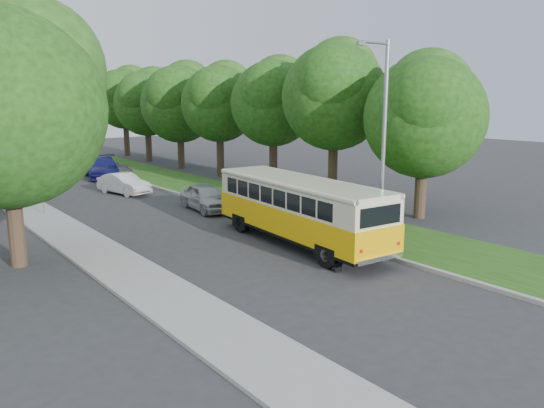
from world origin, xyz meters
TOP-DOWN VIEW (x-y plane):
  - ground at (0.00, 0.00)m, footprint 120.00×120.00m
  - curb at (3.60, 5.00)m, footprint 0.20×70.00m
  - grass_verge at (5.95, 5.00)m, footprint 4.50×70.00m
  - sidewalk at (-4.80, 5.00)m, footprint 2.20×70.00m
  - treeline at (3.15, 17.99)m, footprint 24.27×41.91m
  - lamppost_near at (4.21, -2.50)m, footprint 1.71×0.16m
  - lamppost_far at (-4.70, 16.00)m, footprint 1.71×0.16m
  - warning_sign at (-4.50, 11.98)m, footprint 0.56×0.10m
  - vintage_bus at (2.28, 0.02)m, footprint 3.09×9.40m
  - car_silver at (2.71, 8.12)m, footprint 2.10×4.27m
  - car_white at (1.15, 15.38)m, footprint 2.25×4.11m
  - car_blue at (2.63, 22.74)m, footprint 3.71×5.62m
  - car_grey at (3.00, 23.39)m, footprint 3.42×5.08m

SIDE VIEW (x-z plane):
  - ground at x=0.00m, z-range 0.00..0.00m
  - sidewalk at x=-4.80m, z-range 0.00..0.12m
  - grass_verge at x=5.95m, z-range 0.00..0.13m
  - curb at x=3.60m, z-range 0.00..0.15m
  - car_white at x=1.15m, z-range 0.00..1.29m
  - car_grey at x=3.00m, z-range 0.00..1.29m
  - car_silver at x=2.71m, z-range 0.00..1.40m
  - car_blue at x=2.63m, z-range 0.00..1.51m
  - vintage_bus at x=2.28m, z-range 0.00..2.74m
  - warning_sign at x=-4.50m, z-range 0.46..2.96m
  - lamppost_far at x=-4.70m, z-range 0.37..7.87m
  - lamppost_near at x=4.21m, z-range 0.37..8.37m
  - treeline at x=3.15m, z-range 1.20..10.66m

